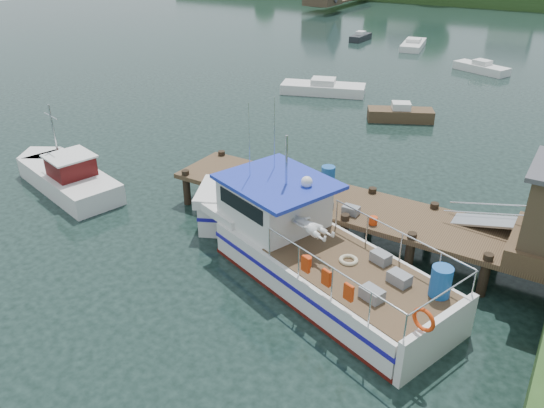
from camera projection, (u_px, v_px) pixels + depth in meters
The scene contains 9 objects.
ground_plane at pixel (312, 224), 21.82m from camera, with size 160.00×160.00×0.00m, color black.
dock at pixel (486, 216), 17.75m from camera, with size 16.60×3.00×4.78m.
lobster_boat at pixel (300, 244), 18.44m from camera, with size 11.67×6.58×5.72m.
work_boat at pixel (66, 176), 24.56m from camera, with size 7.45×3.76×3.91m.
moored_rowboat at pixel (400, 114), 33.34m from camera, with size 4.23×3.01×1.17m.
moored_a at pixel (323, 88), 38.85m from camera, with size 6.39×3.91×1.11m.
moored_b at pixel (481, 68), 44.67m from camera, with size 4.86×3.22×1.02m.
moored_d at pixel (413, 44), 53.76m from camera, with size 2.91×5.90×0.96m.
moored_e at pixel (361, 37), 57.44m from camera, with size 1.21×3.51×0.97m.
Camera 1 is at (8.59, -17.00, 10.79)m, focal length 35.00 mm.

